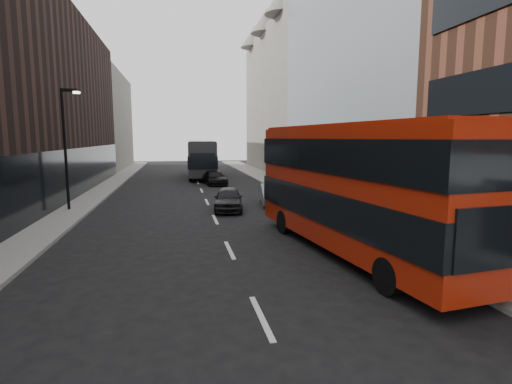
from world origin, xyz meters
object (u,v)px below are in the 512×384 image
red_bus (354,183)px  car_c (214,178)px  grey_bus (202,158)px  car_a (228,199)px  street_lamp (66,141)px  car_b (272,195)px

red_bus → car_c: bearing=90.2°
grey_bus → car_a: size_ratio=3.05×
street_lamp → car_c: 15.85m
red_bus → car_b: red_bus is taller
street_lamp → car_c: bearing=51.2°
car_a → red_bus: bearing=-63.5°
grey_bus → red_bus: bearing=-80.4°
red_bus → car_b: 11.56m
grey_bus → car_a: (0.25, -21.11, -1.44)m
car_a → car_c: 13.44m
street_lamp → red_bus: 17.11m
car_b → car_c: bearing=109.3°
car_b → street_lamp: bearing=-173.0°
red_bus → car_b: bearing=84.8°
car_c → car_a: bearing=-99.0°
street_lamp → grey_bus: (9.02, 19.72, -2.04)m
car_b → car_c: car_b is taller
car_a → car_b: (3.03, 1.39, -0.03)m
red_bus → car_b: size_ratio=2.99×
grey_bus → car_b: grey_bus is taller
grey_bus → car_b: bearing=-77.7°
street_lamp → grey_bus: 21.78m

